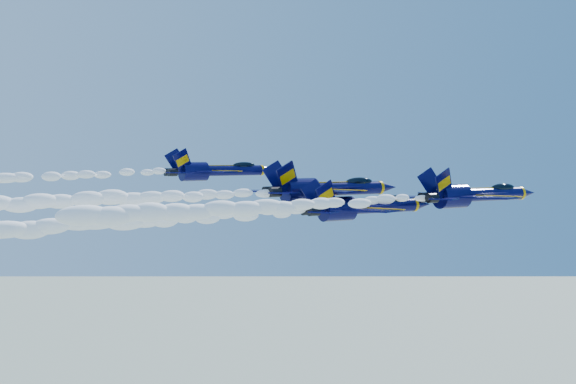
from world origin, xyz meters
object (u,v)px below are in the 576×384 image
jet_second (363,207)px  jet_fourth (216,170)px  jet_third (326,189)px  jet_lead (475,194)px

jet_second → jet_fourth: bearing=128.5°
jet_second → jet_fourth: (-11.64, 14.61, 4.04)m
jet_fourth → jet_third: bearing=-44.3°
jet_second → jet_third: jet_third is taller
jet_third → jet_second: bearing=-70.5°
jet_lead → jet_third: jet_third is taller
jet_lead → jet_third: size_ratio=0.95×
jet_lead → jet_second: (-12.07, 5.71, -1.33)m
jet_lead → jet_second: jet_lead is taller
jet_lead → jet_fourth: size_ratio=1.19×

